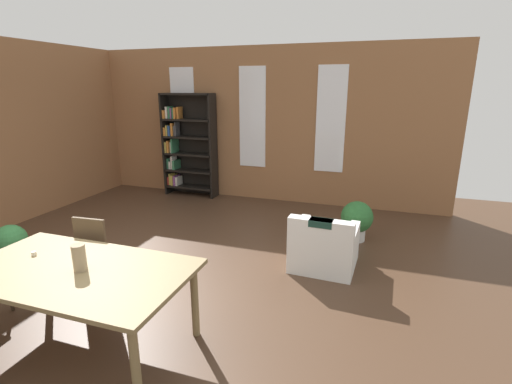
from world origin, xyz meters
TOP-DOWN VIEW (x-y plane):
  - ground_plane at (0.00, 0.00)m, footprint 11.68×11.68m
  - back_wall_brick at (0.00, 4.55)m, footprint 7.70×0.12m
  - window_pane_0 at (-1.56, 4.48)m, footprint 0.55×0.02m
  - window_pane_1 at (0.00, 4.48)m, footprint 0.55×0.02m
  - window_pane_2 at (1.56, 4.48)m, footprint 0.55×0.02m
  - dining_table at (0.07, -0.43)m, footprint 2.00×1.10m
  - vase_on_table at (0.13, -0.43)m, footprint 0.11×0.11m
  - tealight_candle_0 at (-0.50, -0.33)m, footprint 0.04×0.04m
  - dining_chair_far_left at (-0.38, 0.35)m, footprint 0.43×0.43m
  - bookshelf_tall at (-1.43, 4.29)m, footprint 1.14×0.34m
  - armchair_white at (1.90, 1.80)m, footprint 0.84×0.84m
  - potted_plant_by_shelf at (2.24, 2.85)m, footprint 0.48×0.48m
  - potted_plant_corner at (-1.97, 0.54)m, footprint 0.41×0.41m

SIDE VIEW (x-z plane):
  - ground_plane at x=0.00m, z-range 0.00..0.00m
  - armchair_white at x=1.90m, z-range -0.10..0.65m
  - potted_plant_corner at x=-1.97m, z-range 0.04..0.61m
  - potted_plant_by_shelf at x=2.24m, z-range 0.03..0.65m
  - dining_chair_far_left at x=-0.38m, z-range 0.04..0.99m
  - dining_table at x=0.07m, z-range 0.31..1.08m
  - tealight_candle_0 at x=-0.50m, z-range 0.77..0.80m
  - vase_on_table at x=0.13m, z-range 0.77..1.00m
  - bookshelf_tall at x=-1.43m, z-range 0.02..2.17m
  - back_wall_brick at x=0.00m, z-range 0.00..3.05m
  - window_pane_0 at x=-1.56m, z-range 0.69..2.67m
  - window_pane_1 at x=0.00m, z-range 0.69..2.67m
  - window_pane_2 at x=1.56m, z-range 0.69..2.67m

